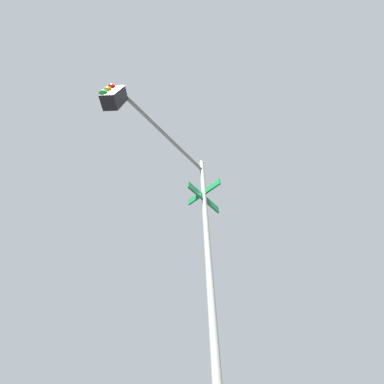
{
  "coord_description": "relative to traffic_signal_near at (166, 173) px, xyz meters",
  "views": [
    {
      "loc": [
        -7.27,
        -3.77,
        1.29
      ],
      "look_at": [
        -7.17,
        -6.76,
        4.92
      ],
      "focal_mm": 18.45,
      "sensor_mm": 36.0,
      "label": 1
    }
  ],
  "objects": [
    {
      "name": "traffic_signal_near",
      "position": [
        0.0,
        0.0,
        0.0
      ],
      "size": [
        2.35,
        2.72,
        6.41
      ],
      "color": "slate",
      "rests_on": "ground_plane"
    }
  ]
}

